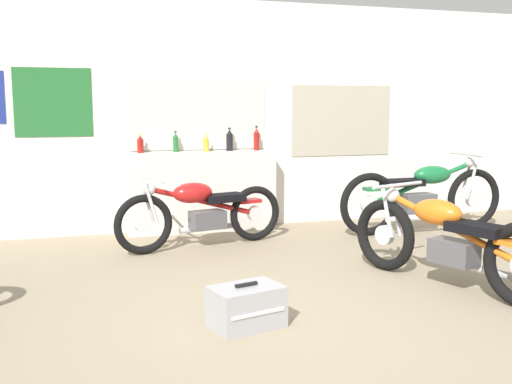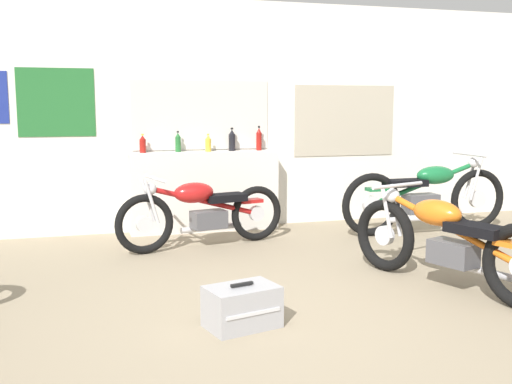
{
  "view_description": "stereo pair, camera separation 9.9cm",
  "coord_description": "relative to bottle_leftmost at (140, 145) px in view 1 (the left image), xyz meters",
  "views": [
    {
      "loc": [
        -1.36,
        -3.62,
        1.52
      ],
      "look_at": [
        0.32,
        1.81,
        0.7
      ],
      "focal_mm": 42.0,
      "sensor_mm": 36.0,
      "label": 1
    },
    {
      "loc": [
        -1.27,
        -3.65,
        1.52
      ],
      "look_at": [
        0.32,
        1.81,
        0.7
      ],
      "focal_mm": 42.0,
      "sensor_mm": 36.0,
      "label": 2
    }
  ],
  "objects": [
    {
      "name": "sill_counter",
      "position": [
        0.73,
        -0.02,
        -0.58
      ],
      "size": [
        1.81,
        0.28,
        0.97
      ],
      "color": "silver",
      "rests_on": "ground_plane"
    },
    {
      "name": "bottle_rightmost",
      "position": [
        1.43,
        0.01,
        0.04
      ],
      "size": [
        0.07,
        0.07,
        0.3
      ],
      "color": "maroon",
      "rests_on": "sill_counter"
    },
    {
      "name": "hard_case_silver",
      "position": [
        0.33,
        -3.29,
        -0.93
      ],
      "size": [
        0.55,
        0.43,
        0.31
      ],
      "color": "#9E9EA3",
      "rests_on": "ground_plane"
    },
    {
      "name": "bottle_leftmost",
      "position": [
        0.0,
        0.0,
        0.0
      ],
      "size": [
        0.07,
        0.07,
        0.22
      ],
      "color": "maroon",
      "rests_on": "sill_counter"
    },
    {
      "name": "bottle_right_center",
      "position": [
        1.09,
        0.01,
        0.03
      ],
      "size": [
        0.08,
        0.08,
        0.29
      ],
      "color": "black",
      "rests_on": "sill_counter"
    },
    {
      "name": "motorcycle_green",
      "position": [
        3.27,
        -0.87,
        -0.62
      ],
      "size": [
        2.2,
        0.64,
        0.95
      ],
      "color": "black",
      "rests_on": "ground_plane"
    },
    {
      "name": "bottle_center",
      "position": [
        0.78,
        -0.03,
        -0.0
      ],
      "size": [
        0.07,
        0.07,
        0.21
      ],
      "color": "gold",
      "rests_on": "sill_counter"
    },
    {
      "name": "motorcycle_red",
      "position": [
        0.54,
        -0.86,
        -0.68
      ],
      "size": [
        1.91,
        0.71,
        0.79
      ],
      "color": "black",
      "rests_on": "ground_plane"
    },
    {
      "name": "bottle_left_center",
      "position": [
        0.42,
        0.02,
        0.01
      ],
      "size": [
        0.07,
        0.07,
        0.25
      ],
      "color": "#23662D",
      "rests_on": "sill_counter"
    },
    {
      "name": "ground_plane",
      "position": [
        0.59,
        -3.49,
        -1.07
      ],
      "size": [
        24.0,
        24.0,
        0.0
      ],
      "primitive_type": "plane",
      "color": "gray"
    },
    {
      "name": "motorcycle_orange",
      "position": [
        2.2,
        -2.9,
        -0.67
      ],
      "size": [
        0.87,
        1.94,
        0.83
      ],
      "color": "black",
      "rests_on": "ground_plane"
    },
    {
      "name": "wall_back",
      "position": [
        0.6,
        0.16,
        0.33
      ],
      "size": [
        10.0,
        0.07,
        2.8
      ],
      "color": "silver",
      "rests_on": "ground_plane"
    }
  ]
}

